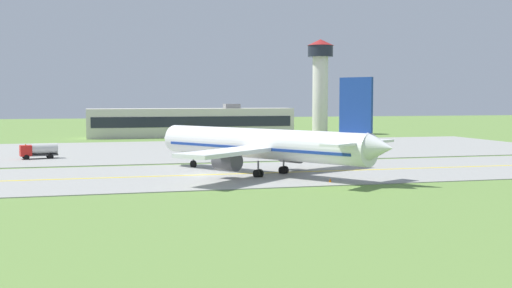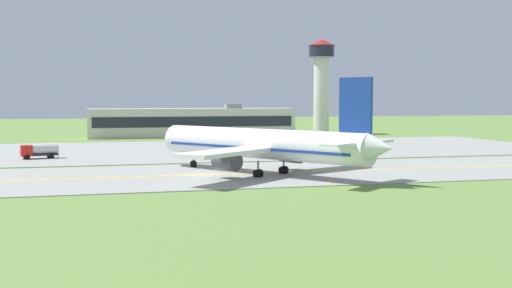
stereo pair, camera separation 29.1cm
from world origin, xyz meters
name	(u,v)px [view 2 (the right image)]	position (x,y,z in m)	size (l,w,h in m)	color
ground_plane	(200,176)	(0.00, 0.00, 0.00)	(500.00, 500.00, 0.00)	olive
taxiway_strip	(200,175)	(0.00, 0.00, 0.05)	(240.00, 28.00, 0.10)	gray
apron_pad	(214,149)	(10.00, 42.00, 0.05)	(140.00, 52.00, 0.10)	gray
taxiway_centreline	(200,175)	(0.00, 0.00, 0.11)	(220.00, 0.60, 0.01)	yellow
airplane_lead	(263,144)	(8.19, -1.44, 4.13)	(29.12, 34.84, 12.70)	white
service_truck_baggage	(39,150)	(-22.26, 29.66, 1.53)	(6.29, 3.29, 2.65)	red
service_truck_fuel	(223,137)	(14.87, 57.15, 1.53)	(5.09, 6.10, 2.60)	yellow
terminal_building	(193,123)	(12.61, 85.16, 3.78)	(54.14, 8.56, 8.71)	beige
control_tower	(321,77)	(50.48, 90.25, 16.24)	(7.60, 7.60, 26.97)	silver
traffic_cone_near_edge	(330,181)	(13.98, -11.28, 0.30)	(0.44, 0.44, 0.60)	orange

